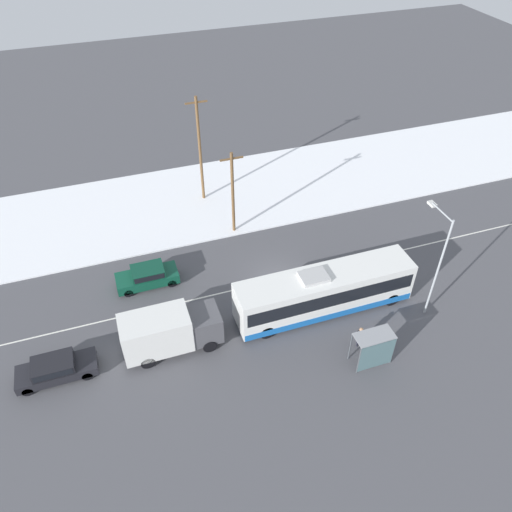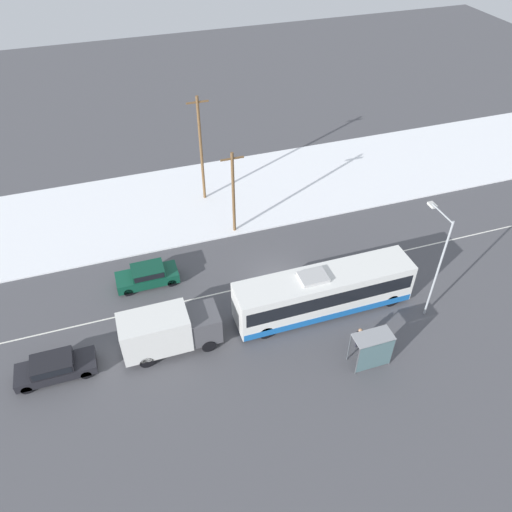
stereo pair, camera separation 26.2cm
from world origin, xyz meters
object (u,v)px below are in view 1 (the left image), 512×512
(sedan_car, at_px, (148,276))
(utility_pole_snowlot, at_px, (200,149))
(city_bus, at_px, (324,292))
(utility_pole_roadside, at_px, (233,192))
(parked_car_near_truck, at_px, (55,368))
(pedestrian_at_stop, at_px, (360,335))
(bus_shelter, at_px, (375,347))
(streetlamp, at_px, (437,254))
(box_truck, at_px, (169,331))

(sedan_car, relative_size, utility_pole_snowlot, 0.46)
(city_bus, height_order, utility_pole_snowlot, utility_pole_snowlot)
(city_bus, distance_m, utility_pole_roadside, 11.05)
(parked_car_near_truck, bearing_deg, pedestrian_at_stop, -11.61)
(pedestrian_at_stop, relative_size, bus_shelter, 0.69)
(bus_shelter, bearing_deg, utility_pole_roadside, 104.68)
(utility_pole_roadside, bearing_deg, streetlamp, -52.22)
(pedestrian_at_stop, distance_m, bus_shelter, 1.70)
(box_truck, relative_size, parked_car_near_truck, 1.31)
(sedan_car, xyz_separation_m, utility_pole_roadside, (7.70, 4.02, 2.97))
(box_truck, height_order, utility_pole_snowlot, utility_pole_snowlot)
(streetlamp, height_order, utility_pole_snowlot, utility_pole_snowlot)
(sedan_car, xyz_separation_m, pedestrian_at_stop, (11.73, -10.02, 0.19))
(city_bus, bearing_deg, box_truck, 179.96)
(bus_shelter, height_order, utility_pole_roadside, utility_pole_roadside)
(box_truck, bearing_deg, parked_car_near_truck, 179.46)
(streetlamp, distance_m, utility_pole_roadside, 15.83)
(box_truck, distance_m, parked_car_near_truck, 6.98)
(pedestrian_at_stop, relative_size, streetlamp, 0.21)
(parked_car_near_truck, relative_size, pedestrian_at_stop, 2.83)
(city_bus, relative_size, bus_shelter, 5.06)
(sedan_car, relative_size, utility_pole_roadside, 0.61)
(pedestrian_at_stop, xyz_separation_m, bus_shelter, (0.05, -1.57, 0.65))
(parked_car_near_truck, bearing_deg, sedan_car, 43.78)
(box_truck, relative_size, utility_pole_roadside, 0.85)
(pedestrian_at_stop, relative_size, utility_pole_roadside, 0.23)
(pedestrian_at_stop, height_order, bus_shelter, bus_shelter)
(city_bus, relative_size, parked_car_near_truck, 2.60)
(sedan_car, distance_m, parked_car_near_truck, 9.06)
(sedan_car, height_order, utility_pole_roadside, utility_pole_roadside)
(city_bus, xyz_separation_m, streetlamp, (6.48, -2.12, 3.22))
(streetlamp, bearing_deg, sedan_car, 154.02)
(streetlamp, height_order, utility_pole_roadside, streetlamp)
(city_bus, distance_m, utility_pole_snowlot, 16.68)
(sedan_car, xyz_separation_m, streetlamp, (17.37, -8.46, 4.07))
(city_bus, height_order, parked_car_near_truck, city_bus)
(utility_pole_roadside, xyz_separation_m, utility_pole_snowlot, (-1.18, 5.40, 1.15))
(parked_car_near_truck, bearing_deg, bus_shelter, -16.20)
(parked_car_near_truck, distance_m, utility_pole_snowlot, 20.83)
(sedan_car, xyz_separation_m, bus_shelter, (11.79, -11.59, 0.85))
(box_truck, relative_size, streetlamp, 0.78)
(pedestrian_at_stop, bearing_deg, city_bus, 102.84)
(sedan_car, xyz_separation_m, utility_pole_snowlot, (6.51, 9.42, 4.12))
(pedestrian_at_stop, bearing_deg, streetlamp, 15.47)
(utility_pole_snowlot, bearing_deg, utility_pole_roadside, -77.64)
(utility_pole_roadside, bearing_deg, sedan_car, -152.43)
(sedan_car, distance_m, utility_pole_snowlot, 12.17)
(city_bus, bearing_deg, utility_pole_roadside, 107.15)
(box_truck, height_order, parked_car_near_truck, box_truck)
(sedan_car, height_order, streetlamp, streetlamp)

